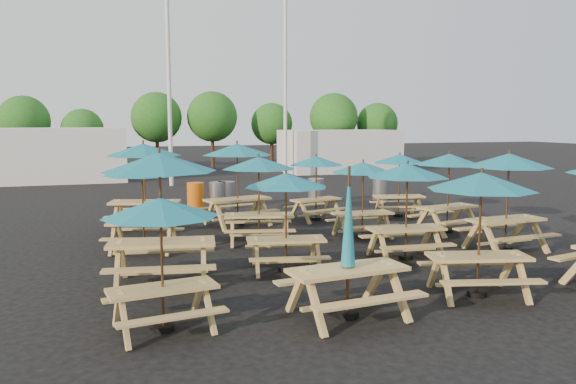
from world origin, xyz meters
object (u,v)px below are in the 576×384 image
object	(u,v)px
picnic_unit_9	(407,177)
waste_bin_4	(380,188)
picnic_unit_4	(348,256)
waste_bin_2	(227,195)
picnic_unit_7	(237,155)
waste_bin_0	(196,196)
picnic_unit_2	(142,175)
picnic_unit_6	(259,168)
picnic_unit_0	(161,216)
picnic_unit_10	(363,172)
picnic_unit_8	(481,189)
picnic_unit_13	(509,167)
picnic_unit_5	(286,187)
picnic_unit_14	(449,164)
waste_bin_1	(218,196)
picnic_unit_3	(143,155)
picnic_unit_11	(316,165)
waste_bin_3	(316,191)
picnic_unit_15	(400,163)
picnic_unit_1	(160,171)

from	to	relation	value
picnic_unit_9	waste_bin_4	bearing A→B (deg)	70.13
picnic_unit_4	waste_bin_2	world-z (taller)	picnic_unit_4
picnic_unit_7	waste_bin_0	xyz separation A→B (m)	(-0.75, 3.43, -1.65)
picnic_unit_2	picnic_unit_6	xyz separation A→B (m)	(2.89, 0.05, 0.07)
picnic_unit_0	picnic_unit_10	bearing A→B (deg)	33.95
picnic_unit_7	picnic_unit_10	distance (m)	3.97
picnic_unit_8	picnic_unit_13	world-z (taller)	picnic_unit_13
picnic_unit_2	picnic_unit_7	distance (m)	3.94
picnic_unit_5	waste_bin_2	distance (m)	8.98
waste_bin_4	picnic_unit_14	bearing A→B (deg)	-100.75
picnic_unit_13	waste_bin_1	bearing A→B (deg)	117.93
picnic_unit_14	picnic_unit_7	bearing A→B (deg)	138.96
waste_bin_0	picnic_unit_10	bearing A→B (deg)	-60.02
picnic_unit_2	waste_bin_0	size ratio (longest dim) A/B	2.35
picnic_unit_3	waste_bin_4	xyz separation A→B (m)	(9.36, 3.53, -1.68)
picnic_unit_0	picnic_unit_11	world-z (taller)	picnic_unit_11
waste_bin_0	waste_bin_4	bearing A→B (deg)	1.90
picnic_unit_13	waste_bin_3	bearing A→B (deg)	96.18
picnic_unit_6	picnic_unit_15	size ratio (longest dim) A/B	1.10
picnic_unit_0	picnic_unit_8	bearing A→B (deg)	-8.66
picnic_unit_3	picnic_unit_13	distance (m)	9.79
picnic_unit_4	picnic_unit_10	size ratio (longest dim) A/B	1.18
waste_bin_2	picnic_unit_1	bearing A→B (deg)	-108.89
picnic_unit_7	waste_bin_4	world-z (taller)	picnic_unit_7
picnic_unit_13	waste_bin_3	size ratio (longest dim) A/B	2.46
picnic_unit_5	picnic_unit_15	bearing A→B (deg)	53.84
picnic_unit_5	waste_bin_1	bearing A→B (deg)	98.70
picnic_unit_1	waste_bin_2	world-z (taller)	picnic_unit_1
picnic_unit_4	picnic_unit_9	bearing A→B (deg)	41.90
picnic_unit_10	picnic_unit_0	bearing A→B (deg)	-136.22
picnic_unit_6	picnic_unit_8	distance (m)	6.08
picnic_unit_6	waste_bin_0	distance (m)	6.24
picnic_unit_7	picnic_unit_8	xyz separation A→B (m)	(2.57, -8.09, -0.21)
picnic_unit_0	picnic_unit_6	distance (m)	6.25
picnic_unit_1	picnic_unit_3	distance (m)	5.81
picnic_unit_2	waste_bin_0	bearing A→B (deg)	87.82
picnic_unit_7	picnic_unit_13	distance (m)	7.58
picnic_unit_15	waste_bin_3	world-z (taller)	picnic_unit_15
picnic_unit_7	picnic_unit_8	world-z (taller)	picnic_unit_7
waste_bin_3	picnic_unit_9	bearing A→B (deg)	-97.29
waste_bin_4	picnic_unit_2	bearing A→B (deg)	-146.53
picnic_unit_2	picnic_unit_7	bearing A→B (deg)	59.61
picnic_unit_7	picnic_unit_8	distance (m)	8.49
picnic_unit_4	picnic_unit_8	size ratio (longest dim) A/B	1.06
picnic_unit_2	picnic_unit_8	distance (m)	7.73
picnic_unit_0	picnic_unit_4	xyz separation A→B (m)	(2.86, -0.30, -0.74)
picnic_unit_4	picnic_unit_7	bearing A→B (deg)	83.24
picnic_unit_4	picnic_unit_6	size ratio (longest dim) A/B	1.07
picnic_unit_0	waste_bin_1	xyz separation A→B (m)	(2.99, 11.47, -1.26)
picnic_unit_11	waste_bin_2	xyz separation A→B (m)	(-2.22, 3.30, -1.28)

